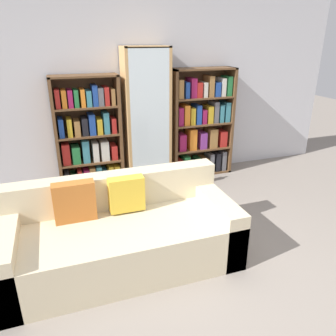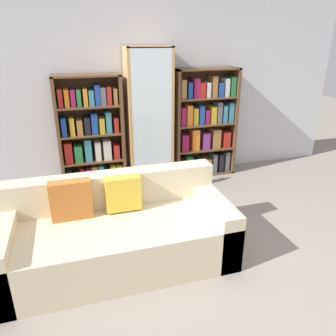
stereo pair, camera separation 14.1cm
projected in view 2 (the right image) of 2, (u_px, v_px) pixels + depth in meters
The scene contains 7 objects.
ground_plane at pixel (205, 296), 2.65m from camera, with size 16.00×16.00×0.00m, color gray.
wall_back at pixel (134, 84), 4.49m from camera, with size 6.32×0.06×2.70m.
couch at pixel (116, 234), 2.98m from camera, with size 2.05×0.90×0.79m.
bookshelf_left at pixel (91, 137), 4.37m from camera, with size 0.85×0.32×1.52m.
display_cabinet at pixel (149, 118), 4.49m from camera, with size 0.61×0.36×1.85m.
bookshelf_right at pixel (204, 125), 4.79m from camera, with size 0.92×0.32×1.56m.
wine_bottle at pixel (204, 174), 4.63m from camera, with size 0.09×0.09×0.35m.
Camera 2 is at (-0.89, -1.90, 1.95)m, focal length 35.00 mm.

